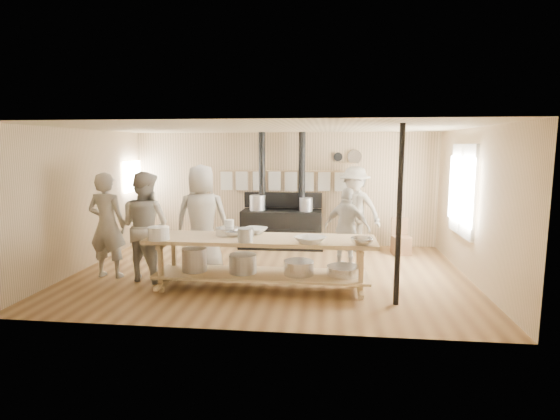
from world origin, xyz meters
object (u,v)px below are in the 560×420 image
(cook_far_left, at_px, (107,225))
(chair, at_px, (401,244))
(stove, at_px, (281,225))
(cook_right, at_px, (347,228))
(roasting_pan, at_px, (239,232))
(cook_by_window, at_px, (355,209))
(prep_table, at_px, (261,258))
(cook_left, at_px, (146,226))
(cook_center, at_px, (202,219))

(cook_far_left, relative_size, chair, 2.39)
(stove, xyz_separation_m, cook_far_left, (-2.76, -2.63, 0.40))
(cook_right, relative_size, roasting_pan, 3.23)
(cook_by_window, relative_size, roasting_pan, 3.92)
(stove, height_order, prep_table, stove)
(cook_by_window, distance_m, roasting_pan, 3.36)
(stove, xyz_separation_m, roasting_pan, (-0.38, -2.87, 0.38))
(stove, xyz_separation_m, prep_table, (-0.00, -3.02, -0.00))
(prep_table, relative_size, cook_left, 1.93)
(stove, height_order, cook_far_left, stove)
(cook_center, distance_m, cook_right, 2.68)
(stove, bearing_deg, chair, -8.17)
(cook_right, bearing_deg, chair, -110.49)
(cook_left, height_order, cook_by_window, cook_left)
(cook_right, height_order, cook_by_window, cook_by_window)
(cook_left, relative_size, roasting_pan, 3.94)
(cook_far_left, xyz_separation_m, chair, (5.37, 2.26, -0.70))
(cook_by_window, bearing_deg, chair, 14.96)
(stove, xyz_separation_m, cook_right, (1.41, -1.63, 0.25))
(stove, bearing_deg, prep_table, -90.04)
(roasting_pan, bearing_deg, chair, 39.80)
(stove, bearing_deg, cook_center, -119.44)
(cook_left, bearing_deg, stove, -108.84)
(stove, height_order, cook_center, stove)
(cook_by_window, xyz_separation_m, roasting_pan, (-2.01, -2.70, -0.03))
(cook_far_left, relative_size, cook_right, 1.21)
(prep_table, distance_m, roasting_pan, 0.56)
(cook_far_left, distance_m, chair, 5.87)
(roasting_pan, bearing_deg, prep_table, -21.78)
(prep_table, xyz_separation_m, cook_far_left, (-2.76, 0.39, 0.40))
(cook_center, height_order, cook_right, cook_center)
(chair, distance_m, roasting_pan, 3.95)
(prep_table, height_order, cook_right, cook_right)
(cook_left, xyz_separation_m, cook_center, (0.83, 0.56, 0.05))
(prep_table, bearing_deg, stove, 89.96)
(stove, bearing_deg, cook_far_left, -136.38)
(cook_left, bearing_deg, cook_far_left, 12.66)
(cook_center, bearing_deg, cook_by_window, -152.28)
(prep_table, distance_m, cook_center, 1.56)
(prep_table, relative_size, cook_by_window, 1.94)
(prep_table, bearing_deg, roasting_pan, 158.22)
(chair, bearing_deg, roasting_pan, -148.05)
(roasting_pan, bearing_deg, cook_right, 34.62)
(cook_far_left, bearing_deg, roasting_pan, 177.26)
(chair, bearing_deg, cook_center, -163.00)
(chair, xyz_separation_m, roasting_pan, (-2.99, -2.49, 0.67))
(cook_by_window, height_order, chair, cook_by_window)
(stove, xyz_separation_m, cook_center, (-1.21, -2.14, 0.46))
(prep_table, xyz_separation_m, cook_center, (-1.21, 0.88, 0.46))
(cook_left, bearing_deg, cook_center, -127.69)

